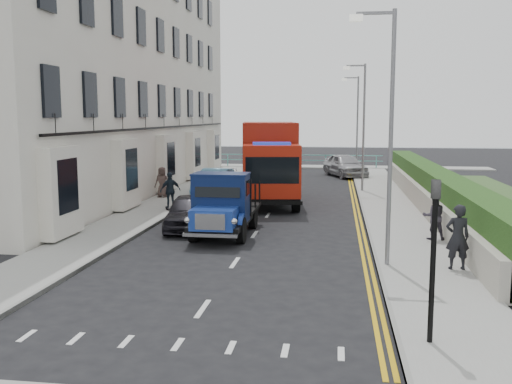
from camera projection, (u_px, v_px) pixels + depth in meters
name	position (u px, v px, depth m)	size (l,w,h in m)	color
ground	(246.00, 247.00, 18.41)	(120.00, 120.00, 0.00)	black
pavement_west	(170.00, 201.00, 27.96)	(2.40, 38.00, 0.12)	gray
pavement_east	(389.00, 206.00, 26.50)	(2.60, 38.00, 0.12)	gray
promenade	(301.00, 167.00, 46.87)	(30.00, 2.50, 0.12)	gray
sea_plane	(315.00, 147.00, 77.30)	(120.00, 120.00, 0.00)	#4C5A68
terrace_west	(114.00, 62.00, 31.53)	(6.31, 30.20, 14.25)	silver
garden_east	(432.00, 189.00, 26.13)	(1.45, 28.00, 1.75)	#B2AD9E
seafront_railing	(301.00, 161.00, 46.01)	(13.00, 0.08, 1.11)	#59B2A5
lamp_near	(387.00, 124.00, 15.34)	(1.23, 0.18, 7.00)	slate
lamp_mid	(362.00, 120.00, 31.04)	(1.23, 0.18, 7.00)	slate
lamp_far	(356.00, 119.00, 40.86)	(1.23, 0.18, 7.00)	slate
traffic_signal	(434.00, 237.00, 10.14)	(0.16, 0.20, 3.10)	black
bedford_lorry	(222.00, 209.00, 19.69)	(1.96, 4.77, 2.24)	black
red_lorry	(270.00, 160.00, 27.75)	(3.56, 7.71, 3.89)	black
parked_car_front	(188.00, 212.00, 21.30)	(1.53, 3.79, 1.29)	black
parked_car_mid	(215.00, 182.00, 30.60)	(1.47, 4.20, 1.38)	#538EB3
parked_car_rear	(215.00, 183.00, 30.72)	(1.78, 4.38, 1.27)	#A0A1A5
seafront_car_left	(273.00, 161.00, 44.90)	(2.27, 4.91, 1.37)	black
seafront_car_right	(345.00, 165.00, 39.61)	(1.91, 4.74, 1.61)	#9E9DA2
pedestrian_east_near	(458.00, 237.00, 15.21)	(0.64, 0.42, 1.76)	black
pedestrian_east_far	(434.00, 216.00, 18.92)	(0.76, 0.59, 1.56)	#37323D
pedestrian_west_near	(170.00, 191.00, 25.19)	(0.95, 0.40, 1.62)	black
pedestrian_west_far	(162.00, 182.00, 28.82)	(0.75, 0.49, 1.53)	#463732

